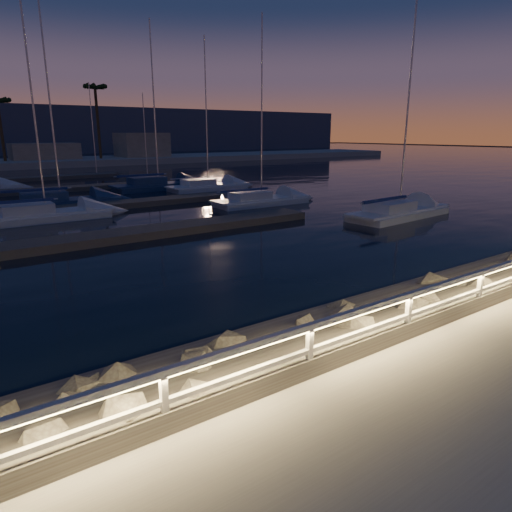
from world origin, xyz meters
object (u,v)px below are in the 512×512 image
(guard_rail, at_px, (378,315))
(sailboat_l, at_px, (206,186))
(sailboat_c, at_px, (42,214))
(sailboat_k, at_px, (156,185))
(sailboat_g, at_px, (58,202))
(sailboat_h, at_px, (259,200))
(sailboat_d, at_px, (397,211))

(guard_rail, bearing_deg, sailboat_l, 67.10)
(sailboat_c, xyz_separation_m, sailboat_k, (11.83, 10.65, 0.03))
(guard_rail, bearing_deg, sailboat_g, 90.74)
(sailboat_l, bearing_deg, sailboat_k, 139.38)
(sailboat_g, bearing_deg, sailboat_k, 33.90)
(sailboat_h, bearing_deg, sailboat_g, 151.16)
(sailboat_h, relative_size, sailboat_l, 0.98)
(guard_rail, xyz_separation_m, sailboat_d, (16.02, 11.98, -0.96))
(sailboat_d, relative_size, sailboat_g, 1.01)
(guard_rail, relative_size, sailboat_k, 3.00)
(guard_rail, distance_m, sailboat_g, 28.36)
(guard_rail, height_order, sailboat_d, sailboat_d)
(guard_rail, xyz_separation_m, sailboat_c, (-2.28, 23.53, -0.96))
(sailboat_l, bearing_deg, sailboat_h, -98.06)
(sailboat_d, height_order, sailboat_l, sailboat_d)
(sailboat_d, distance_m, sailboat_k, 23.13)
(sailboat_d, relative_size, sailboat_k, 0.95)
(guard_rail, height_order, sailboat_k, sailboat_k)
(sailboat_g, xyz_separation_m, sailboat_k, (9.92, 5.84, 0.02))
(sailboat_c, relative_size, sailboat_g, 0.95)
(sailboat_c, xyz_separation_m, sailboat_h, (14.26, -2.39, -0.02))
(sailboat_d, bearing_deg, guard_rail, -148.12)
(sailboat_g, bearing_deg, sailboat_l, 15.33)
(sailboat_g, xyz_separation_m, sailboat_l, (13.55, 2.86, -0.03))
(sailboat_k, relative_size, sailboat_l, 1.11)
(sailboat_l, bearing_deg, guard_rail, -114.18)
(sailboat_h, xyz_separation_m, sailboat_l, (1.20, 10.06, 0.01))
(guard_rail, height_order, sailboat_h, sailboat_h)
(guard_rail, relative_size, sailboat_d, 3.15)
(sailboat_d, height_order, sailboat_k, sailboat_k)
(sailboat_d, relative_size, sailboat_h, 1.08)
(sailboat_h, height_order, sailboat_l, sailboat_l)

